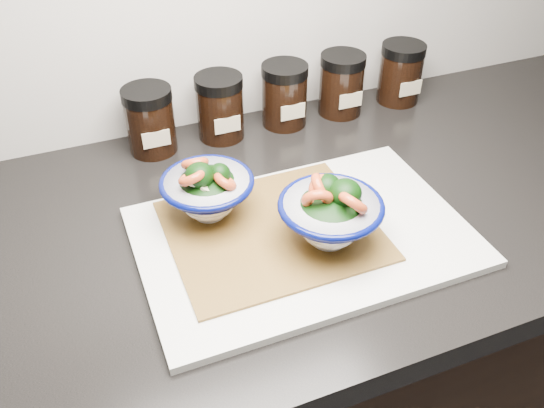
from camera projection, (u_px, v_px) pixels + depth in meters
name	position (u px, v px, depth m)	size (l,w,h in m)	color
cabinet	(360.00, 368.00, 1.19)	(3.43, 0.58, 0.86)	black
countertop	(387.00, 196.00, 0.91)	(3.50, 0.60, 0.04)	black
cutting_board	(303.00, 237.00, 0.80)	(0.45, 0.30, 0.01)	silver
bamboo_mat	(272.00, 230.00, 0.79)	(0.28, 0.24, 0.00)	olive
bowl_left	(207.00, 191.00, 0.79)	(0.13, 0.13, 0.10)	white
bowl_right	(331.00, 214.00, 0.75)	(0.14, 0.14, 0.10)	white
spice_jar_a	(150.00, 120.00, 0.95)	(0.08, 0.08, 0.11)	black
spice_jar_b	(220.00, 107.00, 0.98)	(0.08, 0.08, 0.11)	black
spice_jar_c	(284.00, 95.00, 1.02)	(0.08, 0.08, 0.11)	black
spice_jar_d	(341.00, 84.00, 1.05)	(0.08, 0.08, 0.11)	black
spice_jar_e	(400.00, 73.00, 1.09)	(0.08, 0.08, 0.11)	black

